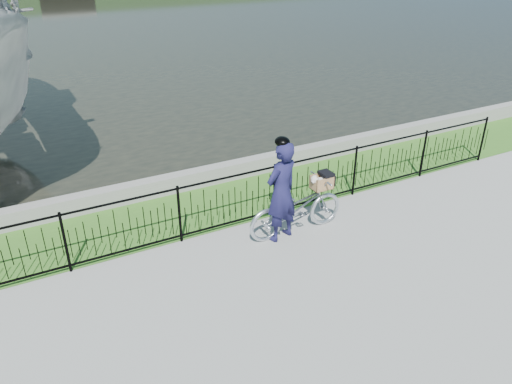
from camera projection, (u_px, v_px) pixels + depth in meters
ground at (270, 271)px, 8.51m from camera, size 120.00×120.00×0.00m
grass_strip at (210, 206)px, 10.55m from camera, size 60.00×2.00×0.01m
water at (34, 18)px, 34.37m from camera, size 120.00×120.00×0.00m
quay_wall at (192, 179)px, 11.24m from camera, size 60.00×0.30×0.40m
fence at (229, 202)px, 9.50m from camera, size 14.00×0.06×1.15m
bicycle_rig at (297, 207)px, 9.41m from camera, size 1.99×0.69×1.15m
cyclist at (281, 191)px, 9.01m from camera, size 0.81×0.64×2.01m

